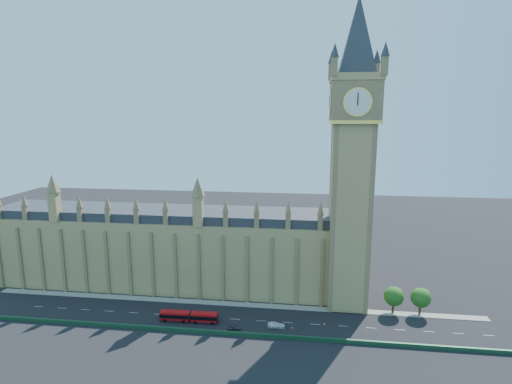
# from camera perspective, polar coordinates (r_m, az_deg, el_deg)

# --- Properties ---
(ground) EXTENTS (400.00, 400.00, 0.00)m
(ground) POSITION_cam_1_polar(r_m,az_deg,el_deg) (126.96, -4.90, -17.54)
(ground) COLOR black
(ground) RESTS_ON ground
(palace_westminster) EXTENTS (120.00, 20.00, 28.00)m
(palace_westminster) POSITION_cam_1_polar(r_m,az_deg,el_deg) (147.48, -12.80, -7.76)
(palace_westminster) COLOR #A88B51
(palace_westminster) RESTS_ON ground
(elizabeth_tower) EXTENTS (20.59, 20.59, 105.00)m
(elizabeth_tower) POSITION_cam_1_polar(r_m,az_deg,el_deg) (123.92, 13.72, 7.90)
(elizabeth_tower) COLOR #A88B51
(elizabeth_tower) RESTS_ON ground
(bridge_parapet) EXTENTS (160.00, 0.60, 1.20)m
(bridge_parapet) POSITION_cam_1_polar(r_m,az_deg,el_deg) (119.02, -5.86, -19.31)
(bridge_parapet) COLOR #1E4C2D
(bridge_parapet) RESTS_ON ground
(kerb_north) EXTENTS (160.00, 3.00, 0.16)m
(kerb_north) POSITION_cam_1_polar(r_m,az_deg,el_deg) (135.17, -4.03, -15.62)
(kerb_north) COLOR gray
(kerb_north) RESTS_ON ground
(tree_east_near) EXTENTS (6.00, 6.00, 8.50)m
(tree_east_near) POSITION_cam_1_polar(r_m,az_deg,el_deg) (134.05, 19.17, -13.84)
(tree_east_near) COLOR #382619
(tree_east_near) RESTS_ON ground
(tree_east_far) EXTENTS (6.00, 6.00, 8.50)m
(tree_east_far) POSITION_cam_1_polar(r_m,az_deg,el_deg) (135.95, 22.56, -13.72)
(tree_east_far) COLOR #382619
(tree_east_far) RESTS_ON ground
(red_bus) EXTENTS (17.38, 3.02, 2.95)m
(red_bus) POSITION_cam_1_polar(r_m,az_deg,el_deg) (125.77, -9.56, -17.15)
(red_bus) COLOR #B80C10
(red_bus) RESTS_ON ground
(car_grey) EXTENTS (3.87, 1.91, 1.27)m
(car_grey) POSITION_cam_1_polar(r_m,az_deg,el_deg) (120.79, -3.19, -18.76)
(car_grey) COLOR #3D4044
(car_grey) RESTS_ON ground
(car_silver) EXTENTS (4.33, 1.94, 1.38)m
(car_silver) POSITION_cam_1_polar(r_m,az_deg,el_deg) (121.88, 2.71, -18.44)
(car_silver) COLOR #B7B9C0
(car_silver) RESTS_ON ground
(car_white) EXTENTS (5.16, 2.60, 1.44)m
(car_white) POSITION_cam_1_polar(r_m,az_deg,el_deg) (121.63, 2.98, -18.49)
(car_white) COLOR white
(car_white) RESTS_ON ground
(cone_a) EXTENTS (0.59, 0.59, 0.73)m
(cone_a) POSITION_cam_1_polar(r_m,az_deg,el_deg) (123.67, 2.27, -18.14)
(cone_a) COLOR black
(cone_a) RESTS_ON ground
(cone_b) EXTENTS (0.58, 0.58, 0.73)m
(cone_b) POSITION_cam_1_polar(r_m,az_deg,el_deg) (122.49, 3.34, -18.46)
(cone_b) COLOR black
(cone_b) RESTS_ON ground
(cone_c) EXTENTS (0.54, 0.54, 0.72)m
(cone_c) POSITION_cam_1_polar(r_m,az_deg,el_deg) (121.31, 5.23, -18.81)
(cone_c) COLOR black
(cone_c) RESTS_ON ground
(cone_d) EXTENTS (0.62, 0.62, 0.77)m
(cone_d) POSITION_cam_1_polar(r_m,az_deg,el_deg) (124.62, 9.75, -18.05)
(cone_d) COLOR black
(cone_d) RESTS_ON ground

